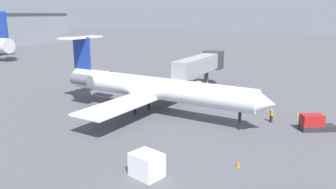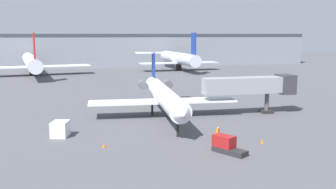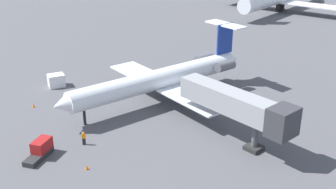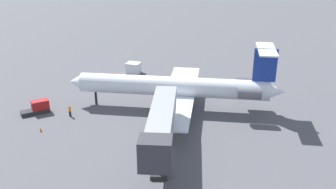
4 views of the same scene
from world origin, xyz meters
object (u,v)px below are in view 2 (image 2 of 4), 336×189
Objects in this scene: jet_bridge at (255,86)px; baggage_tug_lead at (226,145)px; cargo_container_uld at (60,129)px; parked_airliner_west_end at (31,62)px; regional_jet at (163,94)px; traffic_cone_mid at (262,141)px; ground_crew_marshaller at (218,134)px; traffic_cone_near at (104,145)px; parked_airliner_west_mid at (179,59)px.

jet_bridge is 3.73× the size of baggage_tug_lead.
cargo_container_uld is 0.07× the size of parked_airliner_west_end.
baggage_tug_lead is (2.15, -20.31, -2.73)m from regional_jet.
parked_airliner_west_end reaches higher than traffic_cone_mid.
cargo_container_uld is at bearing 160.17° from ground_crew_marshaller.
traffic_cone_near is 0.02× the size of parked_airliner_west_mid.
jet_bridge reaches higher than traffic_cone_near.
regional_jet reaches higher than traffic_cone_mid.
parked_airliner_west_end is (-40.50, 71.25, -0.37)m from jet_bridge.
traffic_cone_near is 18.84m from traffic_cone_mid.
parked_airliner_west_end is at bearing 107.09° from baggage_tug_lead.
jet_bridge is at bearing 65.89° from traffic_cone_mid.
traffic_cone_near is at bearing -125.83° from regional_jet.
parked_airliner_west_end is at bearing 119.62° from jet_bridge.
jet_bridge is 81.96m from parked_airliner_west_end.
cargo_container_uld is (-30.78, -6.78, -3.68)m from jet_bridge.
cargo_container_uld reaches higher than traffic_cone_mid.
parked_airliner_west_end is at bearing 110.81° from traffic_cone_mid.
parked_airliner_west_mid is (49.76, 4.35, 0.04)m from parked_airliner_west_end.
traffic_cone_mid is (18.59, -3.09, 0.00)m from traffic_cone_near.
jet_bridge is at bearing -96.99° from parked_airliner_west_mid.
parked_airliner_west_mid reaches higher than ground_crew_marshaller.
parked_airliner_west_end reaches higher than traffic_cone_near.
cargo_container_uld is at bearing 158.16° from traffic_cone_mid.
traffic_cone_near is (-13.91, 0.46, -0.58)m from ground_crew_marshaller.
jet_bridge is at bearing 48.68° from ground_crew_marshaller.
cargo_container_uld reaches higher than baggage_tug_lead.
jet_bridge is 0.46× the size of parked_airliner_west_mid.
baggage_tug_lead is 96.73m from parked_airliner_west_mid.
traffic_cone_mid is (7.81, -18.02, -3.29)m from regional_jet.
regional_jet is at bearing 113.44° from traffic_cone_mid.
jet_bridge reaches higher than ground_crew_marshaller.
ground_crew_marshaller is 89.57m from parked_airliner_west_end.
baggage_tug_lead is 0.12× the size of parked_airliner_west_mid.
parked_airliner_west_end is 1.29× the size of parked_airliner_west_mid.
jet_bridge is at bearing 12.42° from cargo_container_uld.
parked_airliner_west_end is at bearing -175.00° from parked_airliner_west_mid.
traffic_cone_near is at bearing 170.56° from traffic_cone_mid.
baggage_tug_lead is at bearing -22.60° from traffic_cone_near.
parked_airliner_west_mid reaches higher than regional_jet.
regional_jet is 20.60m from baggage_tug_lead.
parked_airliner_west_end is (-28.57, 84.82, 3.44)m from ground_crew_marshaller.
parked_airliner_west_mid reaches higher than cargo_container_uld.
regional_jet reaches higher than jet_bridge.
cargo_container_uld is 25.36m from traffic_cone_mid.
regional_jet is at bearing 54.17° from traffic_cone_near.
regional_jet is 15.21m from jet_bridge.
ground_crew_marshaller is 5.40m from traffic_cone_mid.
regional_jet is at bearing 96.05° from baggage_tug_lead.
cargo_container_uld is at bearing -115.93° from parked_airliner_west_mid.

